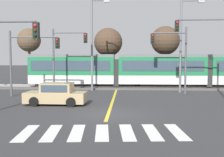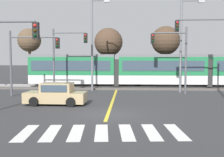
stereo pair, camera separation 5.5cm
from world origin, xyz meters
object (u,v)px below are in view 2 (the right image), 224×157
light_rail_tram (161,69)px  traffic_light_mid_right (210,43)px  traffic_light_far_right (174,51)px  bare_tree_east (166,41)px  bare_tree_far_west (29,41)px  traffic_light_far_left (65,51)px  street_lamp_east (183,40)px  traffic_light_mid_left (28,53)px  street_lamp_centre (94,40)px  sedan_crossing (56,95)px  bare_tree_west (108,42)px

light_rail_tram → traffic_light_mid_right: traffic_light_mid_right is taller
traffic_light_far_right → bare_tree_east: bare_tree_east is taller
bare_tree_far_west → traffic_light_far_left: bearing=-52.4°
light_rail_tram → street_lamp_east: street_lamp_east is taller
traffic_light_mid_left → street_lamp_east: street_lamp_east is taller
street_lamp_centre → street_lamp_east: size_ratio=1.03×
traffic_light_far_left → street_lamp_east: (10.93, 0.84, 1.02)m
traffic_light_far_right → street_lamp_centre: street_lamp_centre is taller
sedan_crossing → bare_tree_far_west: 16.94m
traffic_light_far_right → traffic_light_mid_right: (2.42, -2.58, 0.54)m
traffic_light_far_right → light_rail_tram: bearing=97.5°
sedan_crossing → traffic_light_far_right: (9.13, 6.48, 3.20)m
traffic_light_far_left → street_lamp_east: street_lamp_east is taller
traffic_light_mid_right → bare_tree_east: size_ratio=0.92×
traffic_light_far_right → traffic_light_far_left: (-9.95, 0.15, 0.01)m
traffic_light_far_right → traffic_light_far_left: 9.95m
light_rail_tram → traffic_light_far_left: size_ratio=4.75×
traffic_light_far_left → traffic_light_mid_right: size_ratio=0.89×
street_lamp_centre → bare_tree_west: 7.14m
traffic_light_mid_left → street_lamp_east: (13.43, 3.54, 1.30)m
traffic_light_mid_left → sedan_crossing: bearing=-49.9°
traffic_light_far_left → traffic_light_mid_left: bearing=-132.9°
traffic_light_mid_right → traffic_light_far_right: bearing=133.2°
traffic_light_mid_left → street_lamp_centre: 6.71m
street_lamp_east → bare_tree_east: street_lamp_east is taller
traffic_light_mid_right → traffic_light_mid_left: bearing=179.9°
street_lamp_east → sedan_crossing: bearing=-143.5°
street_lamp_centre → traffic_light_mid_left: bearing=-139.0°
street_lamp_east → bare_tree_east: size_ratio=1.21×
street_lamp_centre → bare_tree_east: (8.08, 8.45, 0.35)m
street_lamp_centre → bare_tree_west: size_ratio=1.30×
street_lamp_east → traffic_light_mid_left: bearing=-165.2°
traffic_light_far_right → traffic_light_mid_right: traffic_light_mid_right is taller
traffic_light_far_right → street_lamp_centre: (-7.49, 1.76, 1.13)m
traffic_light_far_right → bare_tree_west: 11.06m
sedan_crossing → bare_tree_east: bearing=59.8°
street_lamp_east → bare_tree_far_west: street_lamp_east is taller
sedan_crossing → traffic_light_far_left: (-0.82, 6.63, 3.21)m
traffic_light_far_left → bare_tree_west: (3.42, 8.69, 1.20)m
light_rail_tram → bare_tree_west: bare_tree_west is taller
traffic_light_far_right → bare_tree_east: 10.34m
traffic_light_mid_right → sedan_crossing: bearing=-161.3°
light_rail_tram → traffic_light_mid_right: 7.97m
sedan_crossing → traffic_light_mid_right: traffic_light_mid_right is taller
light_rail_tram → traffic_light_far_right: 4.81m
traffic_light_mid_right → bare_tree_far_west: (-18.59, 10.79, 0.89)m
sedan_crossing → bare_tree_west: size_ratio=0.62×
sedan_crossing → street_lamp_east: 13.27m
light_rail_tram → bare_tree_east: (1.16, 5.81, 3.33)m
sedan_crossing → traffic_light_mid_left: (-3.32, 3.94, 2.93)m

